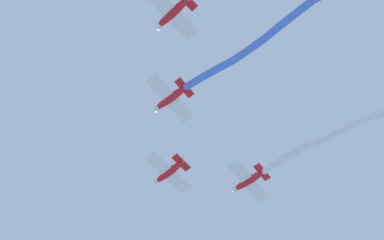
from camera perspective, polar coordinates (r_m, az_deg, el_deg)
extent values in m
ellipsoid|color=red|center=(74.85, -2.41, -5.53)|extent=(5.29, 2.70, 1.07)
sphere|color=white|center=(75.84, -3.81, -6.56)|extent=(1.15, 1.15, 0.91)
ellipsoid|color=black|center=(75.44, -2.77, -5.64)|extent=(1.47, 1.10, 0.57)
cube|color=white|center=(74.80, -2.52, -5.66)|extent=(4.14, 7.77, 0.14)
cube|color=red|center=(74.11, -1.15, -4.55)|extent=(1.90, 3.13, 0.12)
cube|color=white|center=(74.63, -1.20, -4.37)|extent=(1.17, 0.52, 1.47)
ellipsoid|color=red|center=(69.43, -2.22, 2.38)|extent=(5.32, 2.47, 1.07)
sphere|color=white|center=(70.19, -3.80, 1.23)|extent=(1.12, 1.12, 0.91)
ellipsoid|color=black|center=(69.98, -2.63, 2.22)|extent=(1.45, 1.05, 0.57)
cube|color=white|center=(69.35, -2.34, 2.25)|extent=(3.81, 7.79, 0.14)
cube|color=red|center=(68.92, -0.81, 3.44)|extent=(1.78, 3.13, 0.12)
cube|color=white|center=(69.46, -0.87, 3.58)|extent=(1.18, 0.46, 1.47)
cylinder|color=#4C75DB|center=(68.26, 0.30, 4.09)|extent=(2.70, 1.48, 1.26)
cylinder|color=#4C75DB|center=(67.56, 1.85, 4.99)|extent=(2.29, 1.35, 1.23)
cylinder|color=#4C75DB|center=(67.06, 3.46, 5.84)|extent=(2.51, 1.28, 1.06)
cylinder|color=#4C75DB|center=(66.82, 5.20, 6.86)|extent=(2.60, 1.44, 1.17)
cylinder|color=#4C75DB|center=(66.55, 6.91, 8.02)|extent=(2.66, 1.63, 1.14)
cylinder|color=#4C75DB|center=(66.16, 8.49, 9.19)|extent=(2.44, 1.68, 1.14)
cylinder|color=#4C75DB|center=(65.81, 10.17, 10.47)|extent=(2.93, 1.80, 1.14)
cylinder|color=#4C75DB|center=(65.69, 11.93, 11.74)|extent=(2.45, 1.59, 1.02)
sphere|color=#4C75DB|center=(68.67, -0.54, 3.59)|extent=(0.96, 0.96, 0.96)
sphere|color=#4C75DB|center=(67.87, 1.14, 4.59)|extent=(0.96, 0.96, 0.96)
sphere|color=#4C75DB|center=(67.27, 2.57, 5.39)|extent=(0.96, 0.96, 0.96)
sphere|color=#4C75DB|center=(66.87, 4.35, 6.30)|extent=(0.96, 0.96, 0.96)
sphere|color=#4C75DB|center=(66.78, 6.06, 7.43)|extent=(0.96, 0.96, 0.96)
sphere|color=#4C75DB|center=(66.35, 7.76, 8.61)|extent=(0.96, 0.96, 0.96)
sphere|color=#4C75DB|center=(65.98, 9.22, 9.77)|extent=(0.96, 0.96, 0.96)
sphere|color=#4C75DB|center=(65.68, 11.13, 11.17)|extent=(0.96, 0.96, 0.96)
sphere|color=#4C75DB|center=(65.72, 12.74, 12.32)|extent=(0.96, 0.96, 0.96)
ellipsoid|color=red|center=(76.35, 6.11, -6.41)|extent=(5.32, 2.39, 1.07)
sphere|color=white|center=(77.00, 4.58, -7.36)|extent=(1.11, 1.11, 0.91)
ellipsoid|color=black|center=(76.84, 5.68, -6.50)|extent=(1.45, 1.03, 0.57)
cube|color=white|center=(76.27, 6.01, -6.54)|extent=(3.69, 7.80, 0.14)
cube|color=red|center=(75.91, 7.47, -5.51)|extent=(1.73, 3.12, 0.12)
cube|color=white|center=(76.40, 7.35, -5.33)|extent=(1.18, 0.45, 1.47)
cylinder|color=white|center=(75.46, 8.91, -4.60)|extent=(3.93, 1.80, 1.22)
cylinder|color=white|center=(75.27, 11.18, -3.22)|extent=(3.37, 1.19, 1.16)
cylinder|color=white|center=(75.44, 13.51, -2.10)|extent=(3.66, 0.99, 1.14)
cylinder|color=white|center=(75.89, 15.95, -0.88)|extent=(3.83, 1.20, 1.41)
cylinder|color=white|center=(76.47, 18.35, 0.21)|extent=(3.51, 0.95, 0.95)
sphere|color=white|center=(75.69, 7.74, -5.41)|extent=(0.86, 0.86, 0.86)
sphere|color=white|center=(75.27, 10.08, -3.78)|extent=(0.86, 0.86, 0.86)
sphere|color=white|center=(75.31, 12.27, -2.65)|extent=(0.86, 0.86, 0.86)
sphere|color=white|center=(75.61, 14.75, -1.55)|extent=(0.86, 0.86, 0.86)
sphere|color=white|center=(76.20, 17.14, -0.22)|extent=(0.86, 0.86, 0.86)
sphere|color=white|center=(76.77, 19.56, 0.63)|extent=(0.86, 0.86, 0.86)
ellipsoid|color=red|center=(65.25, -2.02, 11.35)|extent=(5.26, 2.87, 1.07)
sphere|color=white|center=(65.81, -3.60, 9.90)|extent=(1.17, 1.17, 0.91)
ellipsoid|color=black|center=(65.77, -2.42, 11.07)|extent=(1.47, 1.13, 0.57)
cube|color=white|center=(65.15, -2.14, 11.21)|extent=(4.38, 7.73, 0.14)
cube|color=red|center=(64.92, -0.59, 12.66)|extent=(1.99, 3.13, 0.12)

